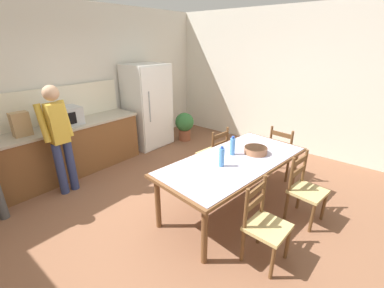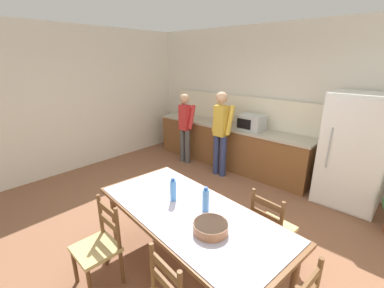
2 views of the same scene
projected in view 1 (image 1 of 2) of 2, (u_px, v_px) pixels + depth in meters
name	position (u px, v px, depth m)	size (l,w,h in m)	color
ground_plane	(179.00, 209.00, 3.68)	(8.32, 8.32, 0.00)	brown
wall_back	(71.00, 87.00, 4.71)	(6.52, 0.12, 2.90)	silver
wall_right	(281.00, 81.00, 5.47)	(0.12, 5.20, 2.90)	silver
kitchen_counter	(38.00, 159.00, 4.16)	(3.61, 0.66, 0.91)	brown
counter_splashback	(19.00, 111.00, 4.06)	(3.57, 0.03, 0.60)	#EFE8CB
refrigerator	(148.00, 106.00, 5.65)	(0.89, 0.73, 1.80)	white
microwave	(65.00, 117.00, 4.30)	(0.50, 0.39, 0.30)	#B2B7BC
paper_bag	(21.00, 124.00, 3.81)	(0.24, 0.16, 0.36)	tan
dining_table	(234.00, 164.00, 3.45)	(2.29, 1.25, 0.77)	brown
bottle_near_centre	(222.00, 157.00, 3.20)	(0.07, 0.07, 0.27)	#4C8ED6
bottle_off_centre	(233.00, 146.00, 3.53)	(0.07, 0.07, 0.27)	#4C8ED6
serving_bowl	(256.00, 150.00, 3.60)	(0.32, 0.32, 0.09)	#9E6642
chair_side_far_right	(214.00, 154.00, 4.39)	(0.46, 0.45, 0.91)	brown
chair_side_near_left	(264.00, 225.00, 2.69)	(0.44, 0.42, 0.91)	brown
chair_head_end	(282.00, 153.00, 4.43)	(0.43, 0.45, 0.91)	brown
chair_side_near_right	(305.00, 190.00, 3.33)	(0.47, 0.45, 0.91)	brown
person_at_counter	(59.00, 135.00, 3.78)	(0.42, 0.29, 1.68)	navy
potted_plant	(185.00, 124.00, 6.11)	(0.44, 0.44, 0.67)	brown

